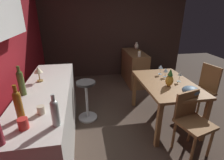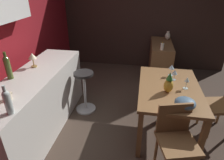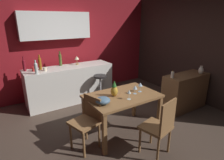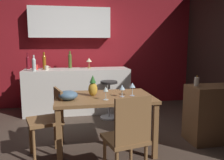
{
  "view_description": "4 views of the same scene",
  "coord_description": "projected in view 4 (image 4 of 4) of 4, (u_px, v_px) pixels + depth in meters",
  "views": [
    {
      "loc": [
        -2.3,
        1.0,
        1.85
      ],
      "look_at": [
        0.28,
        0.56,
        0.76
      ],
      "focal_mm": 27.59,
      "sensor_mm": 36.0,
      "label": 1
    },
    {
      "loc": [
        -2.3,
        0.07,
        2.03
      ],
      "look_at": [
        0.23,
        0.5,
        0.7
      ],
      "focal_mm": 31.06,
      "sensor_mm": 36.0,
      "label": 2
    },
    {
      "loc": [
        -1.69,
        -2.73,
        2.0
      ],
      "look_at": [
        0.43,
        0.54,
        0.72
      ],
      "focal_mm": 29.72,
      "sensor_mm": 36.0,
      "label": 3
    },
    {
      "loc": [
        -0.36,
        -3.28,
        1.43
      ],
      "look_at": [
        0.33,
        0.47,
        0.82
      ],
      "focal_mm": 37.7,
      "sensor_mm": 36.0,
      "label": 4
    }
  ],
  "objects": [
    {
      "name": "chair_near_window",
      "position": [
        49.0,
        118.0,
        2.94
      ],
      "size": [
        0.49,
        0.49,
        0.85
      ],
      "color": "olive",
      "rests_on": "ground_plane"
    },
    {
      "name": "kitchen_counter",
      "position": [
        78.0,
        91.0,
        4.83
      ],
      "size": [
        2.1,
        0.6,
        0.9
      ],
      "primitive_type": "cube",
      "color": "silver",
      "rests_on": "ground_plane"
    },
    {
      "name": "sideboard_cabinet",
      "position": [
        224.0,
        113.0,
        3.44
      ],
      "size": [
        1.1,
        0.44,
        0.82
      ],
      "primitive_type": "cube",
      "color": "brown",
      "rests_on": "ground_plane"
    },
    {
      "name": "wine_glass_center",
      "position": [
        122.0,
        88.0,
        3.01
      ],
      "size": [
        0.08,
        0.08,
        0.16
      ],
      "color": "silver",
      "rests_on": "dining_table"
    },
    {
      "name": "cup_cream",
      "position": [
        47.0,
        68.0,
        4.58
      ],
      "size": [
        0.11,
        0.07,
        0.08
      ],
      "color": "beige",
      "rests_on": "kitchen_counter"
    },
    {
      "name": "wine_bottle_olive",
      "position": [
        70.0,
        60.0,
        4.92
      ],
      "size": [
        0.07,
        0.07,
        0.36
      ],
      "color": "#475623",
      "rests_on": "kitchen_counter"
    },
    {
      "name": "wine_bottle_clear",
      "position": [
        34.0,
        64.0,
        4.36
      ],
      "size": [
        0.07,
        0.07,
        0.3
      ],
      "color": "silver",
      "rests_on": "kitchen_counter"
    },
    {
      "name": "wine_bottle_amber",
      "position": [
        44.0,
        61.0,
        4.71
      ],
      "size": [
        0.07,
        0.07,
        0.34
      ],
      "color": "#8C5114",
      "rests_on": "kitchen_counter"
    },
    {
      "name": "pillar_candle_tall",
      "position": [
        197.0,
        82.0,
        3.32
      ],
      "size": [
        0.07,
        0.07,
        0.15
      ],
      "color": "white",
      "rests_on": "sideboard_cabinet"
    },
    {
      "name": "chair_by_doorway",
      "position": [
        128.0,
        136.0,
        2.35
      ],
      "size": [
        0.48,
        0.48,
        0.93
      ],
      "color": "olive",
      "rests_on": "ground_plane"
    },
    {
      "name": "dining_table",
      "position": [
        104.0,
        103.0,
        3.08
      ],
      "size": [
        1.26,
        0.81,
        0.74
      ],
      "color": "olive",
      "rests_on": "ground_plane"
    },
    {
      "name": "wine_glass_right",
      "position": [
        132.0,
        86.0,
        3.06
      ],
      "size": [
        0.08,
        0.08,
        0.17
      ],
      "color": "silver",
      "rests_on": "dining_table"
    },
    {
      "name": "wall_kitchen_back",
      "position": [
        81.0,
        43.0,
        5.25
      ],
      "size": [
        5.2,
        0.33,
        2.6
      ],
      "color": "maroon",
      "rests_on": "ground_plane"
    },
    {
      "name": "wine_bottle_ruby",
      "position": [
        28.0,
        62.0,
        4.71
      ],
      "size": [
        0.07,
        0.07,
        0.33
      ],
      "color": "maroon",
      "rests_on": "kitchen_counter"
    },
    {
      "name": "bar_stool",
      "position": [
        109.0,
        99.0,
        4.44
      ],
      "size": [
        0.34,
        0.34,
        0.72
      ],
      "color": "#262323",
      "rests_on": "ground_plane"
    },
    {
      "name": "pineapple_centerpiece",
      "position": [
        93.0,
        87.0,
        3.06
      ],
      "size": [
        0.12,
        0.12,
        0.27
      ],
      "color": "gold",
      "rests_on": "dining_table"
    },
    {
      "name": "counter_lamp",
      "position": [
        89.0,
        61.0,
        4.89
      ],
      "size": [
        0.12,
        0.12,
        0.21
      ],
      "color": "#A58447",
      "rests_on": "kitchen_counter"
    },
    {
      "name": "wine_glass_left",
      "position": [
        106.0,
        90.0,
        2.84
      ],
      "size": [
        0.07,
        0.07,
        0.17
      ],
      "color": "silver",
      "rests_on": "dining_table"
    },
    {
      "name": "cup_red",
      "position": [
        36.0,
        67.0,
        4.63
      ],
      "size": [
        0.12,
        0.08,
        0.1
      ],
      "color": "red",
      "rests_on": "kitchen_counter"
    },
    {
      "name": "ground_plane",
      "position": [
        96.0,
        140.0,
        3.47
      ],
      "size": [
        9.0,
        9.0,
        0.0
      ],
      "primitive_type": "plane",
      "color": "#47382D"
    },
    {
      "name": "fruit_bowl",
      "position": [
        68.0,
        95.0,
        2.85
      ],
      "size": [
        0.23,
        0.23,
        0.11
      ],
      "primitive_type": "ellipsoid",
      "color": "slate",
      "rests_on": "dining_table"
    }
  ]
}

